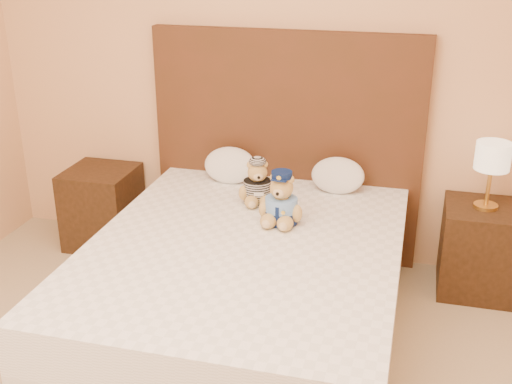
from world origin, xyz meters
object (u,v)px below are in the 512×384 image
lamp (493,159)px  teddy_police (281,198)px  teddy_prisoner (257,182)px  pillow_left (230,164)px  pillow_right (338,174)px  bed (245,288)px  nightstand_left (103,207)px  nightstand_right (479,249)px

lamp → teddy_police: (-1.12, -0.51, -0.15)m
teddy_prisoner → lamp: bearing=-9.1°
pillow_left → teddy_prisoner: bearing=-48.9°
pillow_left → lamp: bearing=-1.1°
teddy_police → pillow_right: teddy_police is taller
bed → pillow_right: bearing=66.0°
nightstand_left → lamp: (2.50, 0.00, 0.57)m
nightstand_left → pillow_right: (1.62, 0.03, 0.39)m
pillow_right → nightstand_left: bearing=-178.9°
lamp → pillow_right: (-0.88, 0.03, -0.18)m
nightstand_left → pillow_right: pillow_right is taller
bed → pillow_right: 0.99m
lamp → teddy_police: 1.24m
nightstand_left → nightstand_right: (2.50, 0.00, 0.00)m
nightstand_left → lamp: bearing=0.0°
teddy_prisoner → pillow_right: size_ratio=0.81×
nightstand_left → pillow_left: bearing=1.9°
bed → nightstand_left: 1.48m
bed → teddy_prisoner: size_ratio=7.49×
lamp → teddy_prisoner: bearing=-168.5°
bed → nightstand_left: same height
teddy_police → bed: bearing=-110.8°
nightstand_left → bed: bearing=-32.6°
lamp → pillow_right: size_ratio=1.22×
bed → nightstand_right: bearing=32.6°
nightstand_right → nightstand_left: bearing=180.0°
nightstand_right → lamp: size_ratio=1.38×
lamp → teddy_prisoner: lamp is taller
lamp → pillow_left: size_ratio=1.18×
pillow_right → nightstand_right: bearing=-2.0°
teddy_police → pillow_right: (0.24, 0.54, -0.04)m
teddy_prisoner → pillow_left: (-0.26, 0.30, -0.01)m
teddy_prisoner → pillow_right: teddy_prisoner is taller
bed → nightstand_left: (-1.25, 0.80, -0.00)m
pillow_left → pillow_right: size_ratio=1.04×
bed → nightstand_right: size_ratio=3.64×
teddy_prisoner → nightstand_left: bearing=146.5°
pillow_left → nightstand_left: bearing=-178.1°
nightstand_right → pillow_left: pillow_left is taller
nightstand_right → teddy_prisoner: 1.41m
nightstand_left → teddy_prisoner: 1.28m
teddy_police → nightstand_left: bearing=163.7°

